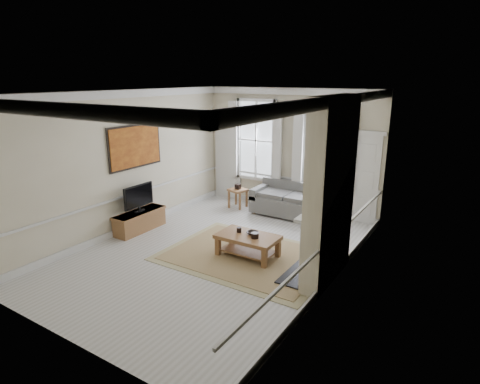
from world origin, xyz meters
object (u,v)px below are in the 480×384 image
Objects in this scene: side_table at (238,193)px; coffee_table at (248,239)px; sofa at (290,202)px; tv_stand at (140,221)px.

side_table is 0.43× the size of coffee_table.
sofa reaches higher than coffee_table.
sofa is 3.54× the size of side_table.
coffee_table is 3.05m from tv_stand.
tv_stand is at bearing -178.01° from coffee_table.
sofa is at bearing 7.71° from side_table.
side_table is at bearing 125.54° from coffee_table.
sofa is 1.54× the size of coffee_table.
side_table is (-1.56, -0.21, 0.07)m from sofa.
coffee_table is at bearing 2.62° from tv_stand.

